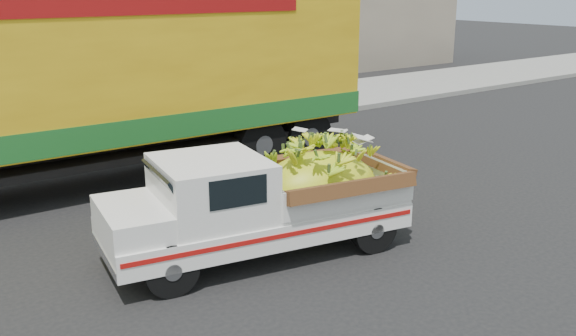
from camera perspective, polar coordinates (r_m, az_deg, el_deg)
ground at (r=8.79m, az=-7.58°, el=-8.87°), size 100.00×100.00×0.00m
curb at (r=14.91m, az=-20.88°, el=1.03°), size 60.00×0.25×0.15m
sidewalk at (r=16.89m, az=-22.92°, el=2.48°), size 60.00×4.00×0.14m
pickup_truck at (r=9.01m, az=-0.89°, el=-2.67°), size 4.41×2.25×1.48m
semi_trailer at (r=12.16m, az=-19.24°, el=7.83°), size 12.02×2.75×3.80m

